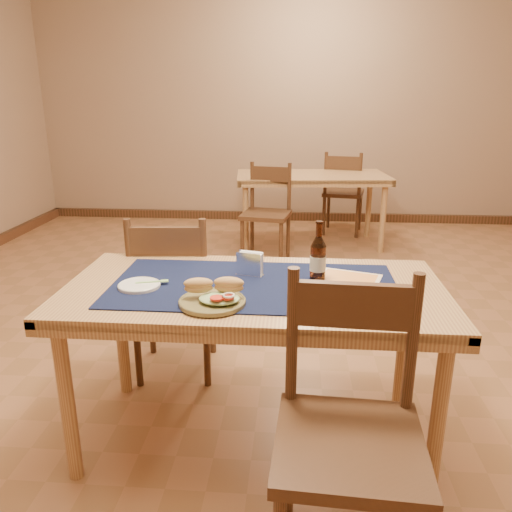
# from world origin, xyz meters

# --- Properties ---
(room) EXTENTS (6.04, 7.04, 2.84)m
(room) POSITION_xyz_m (0.00, 0.00, 1.40)
(room) COLOR #976442
(room) RESTS_ON ground
(main_table) EXTENTS (1.60, 0.80, 0.75)m
(main_table) POSITION_xyz_m (0.00, -0.80, 0.67)
(main_table) COLOR tan
(main_table) RESTS_ON ground
(placemat) EXTENTS (1.20, 0.60, 0.01)m
(placemat) POSITION_xyz_m (0.00, -0.80, 0.75)
(placemat) COLOR #0F1638
(placemat) RESTS_ON main_table
(baseboard) EXTENTS (6.00, 7.00, 0.10)m
(baseboard) POSITION_xyz_m (0.00, 0.00, 0.05)
(baseboard) COLOR #4D2C1B
(baseboard) RESTS_ON ground
(back_table) EXTENTS (1.59, 0.91, 0.75)m
(back_table) POSITION_xyz_m (0.33, 2.39, 0.67)
(back_table) COLOR tan
(back_table) RESTS_ON ground
(chair_main_far) EXTENTS (0.47, 0.47, 0.94)m
(chair_main_far) POSITION_xyz_m (-0.49, -0.27, 0.49)
(chair_main_far) COLOR #4D2C1B
(chair_main_far) RESTS_ON ground
(chair_main_near) EXTENTS (0.48, 0.48, 0.99)m
(chair_main_near) POSITION_xyz_m (0.35, -1.42, 0.51)
(chair_main_near) COLOR #4D2C1B
(chair_main_near) RESTS_ON ground
(chair_back_near) EXTENTS (0.49, 0.49, 0.92)m
(chair_back_near) POSITION_xyz_m (-0.10, 1.83, 0.48)
(chair_back_near) COLOR #4D2C1B
(chair_back_near) RESTS_ON ground
(chair_back_far) EXTENTS (0.51, 0.51, 0.94)m
(chair_back_far) POSITION_xyz_m (0.70, 2.87, 0.49)
(chair_back_far) COLOR #4D2C1B
(chair_back_far) RESTS_ON ground
(sandwich_plate) EXTENTS (0.26, 0.26, 0.10)m
(sandwich_plate) POSITION_xyz_m (-0.14, -1.02, 0.78)
(sandwich_plate) COLOR brown
(sandwich_plate) RESTS_ON placemat
(side_plate) EXTENTS (0.17, 0.17, 0.01)m
(side_plate) POSITION_xyz_m (-0.48, -0.87, 0.76)
(side_plate) COLOR silver
(side_plate) RESTS_ON placemat
(fork) EXTENTS (0.14, 0.05, 0.00)m
(fork) POSITION_xyz_m (-0.42, -0.84, 0.77)
(fork) COLOR #92CF71
(fork) RESTS_ON side_plate
(beer_bottle) EXTENTS (0.07, 0.07, 0.26)m
(beer_bottle) POSITION_xyz_m (0.27, -0.72, 0.85)
(beer_bottle) COLOR #481F0C
(beer_bottle) RESTS_ON placemat
(napkin_holder) EXTENTS (0.13, 0.07, 0.11)m
(napkin_holder) POSITION_xyz_m (-0.03, -0.69, 0.81)
(napkin_holder) COLOR white
(napkin_holder) RESTS_ON placemat
(menu_card) EXTENTS (0.31, 0.27, 0.01)m
(menu_card) POSITION_xyz_m (0.41, -0.70, 0.76)
(menu_card) COLOR #FADFBD
(menu_card) RESTS_ON placemat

